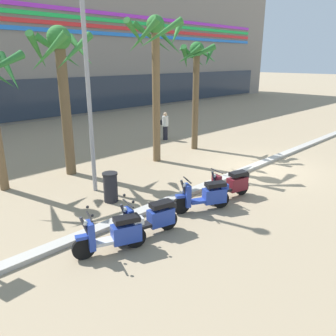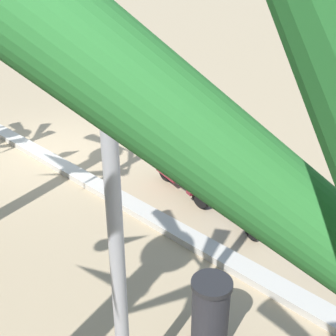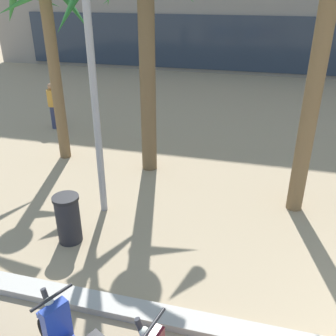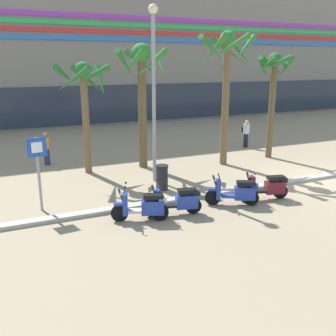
{
  "view_description": "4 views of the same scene",
  "coord_description": "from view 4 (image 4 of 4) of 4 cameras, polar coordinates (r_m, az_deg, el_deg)",
  "views": [
    {
      "loc": [
        -12.14,
        -6.63,
        4.29
      ],
      "look_at": [
        -5.1,
        0.39,
        1.08
      ],
      "focal_mm": 36.01,
      "sensor_mm": 36.0,
      "label": 1
    },
    {
      "loc": [
        -8.74,
        4.63,
        4.25
      ],
      "look_at": [
        -4.27,
        0.17,
        1.12
      ],
      "focal_mm": 46.04,
      "sensor_mm": 36.0,
      "label": 2
    },
    {
      "loc": [
        -3.2,
        -3.47,
        4.32
      ],
      "look_at": [
        -4.91,
        3.11,
        1.0
      ],
      "focal_mm": 39.82,
      "sensor_mm": 36.0,
      "label": 3
    },
    {
      "loc": [
        -11.89,
        -11.03,
        4.64
      ],
      "look_at": [
        -6.49,
        0.93,
        1.02
      ],
      "focal_mm": 41.04,
      "sensor_mm": 36.0,
      "label": 4
    }
  ],
  "objects": [
    {
      "name": "palm_tree_near_sign",
      "position": [
        19.55,
        15.45,
        12.65
      ],
      "size": [
        1.96,
        2.0,
        5.09
      ],
      "color": "brown",
      "rests_on": "ground"
    },
    {
      "name": "crossing_sign",
      "position": [
        12.74,
        -18.72,
        0.34
      ],
      "size": [
        0.6,
        0.14,
        2.4
      ],
      "color": "#939399",
      "rests_on": "ground"
    },
    {
      "name": "scooter_blue_mid_rear",
      "position": [
        13.04,
        10.13,
        -3.57
      ],
      "size": [
        1.66,
        0.95,
        1.04
      ],
      "color": "black",
      "rests_on": "ground"
    },
    {
      "name": "scooter_blue_mid_front",
      "position": [
        11.62,
        -3.55,
        -5.73
      ],
      "size": [
        1.67,
        0.83,
        1.17
      ],
      "color": "black",
      "rests_on": "ground"
    },
    {
      "name": "scooter_blue_tail_end",
      "position": [
        12.04,
        1.46,
        -4.94
      ],
      "size": [
        1.81,
        0.71,
        1.17
      ],
      "color": "black",
      "rests_on": "ground"
    },
    {
      "name": "ground_plane",
      "position": [
        16.87,
        21.93,
        -1.69
      ],
      "size": [
        200.0,
        200.0,
        0.0
      ],
      "primitive_type": "plane",
      "color": "#9E896B"
    },
    {
      "name": "litter_bin",
      "position": [
        14.39,
        -0.9,
        -1.36
      ],
      "size": [
        0.48,
        0.48,
        0.95
      ],
      "color": "#232328",
      "rests_on": "ground"
    },
    {
      "name": "palm_tree_mid_walkway",
      "position": [
        17.11,
        -3.9,
        13.14
      ],
      "size": [
        2.38,
        2.38,
        5.44
      ],
      "color": "brown",
      "rests_on": "ground"
    },
    {
      "name": "pedestrian_by_palm_tree",
      "position": [
        22.05,
        11.52,
        5.11
      ],
      "size": [
        0.34,
        0.46,
        1.54
      ],
      "color": "black",
      "rests_on": "ground"
    },
    {
      "name": "scooter_maroon_second_in_line",
      "position": [
        13.81,
        14.57,
        -2.76
      ],
      "size": [
        1.77,
        0.72,
        1.04
      ],
      "color": "black",
      "rests_on": "ground"
    },
    {
      "name": "palm_tree_far_corner",
      "position": [
        17.73,
        8.76,
        14.85
      ],
      "size": [
        2.55,
        2.6,
        5.98
      ],
      "color": "brown",
      "rests_on": "ground"
    },
    {
      "name": "curb_strip",
      "position": [
        17.02,
        21.35,
        -1.28
      ],
      "size": [
        60.0,
        0.36,
        0.12
      ],
      "primitive_type": "cube",
      "color": "#ADA89E",
      "rests_on": "ground"
    },
    {
      "name": "palm_tree_by_mall_entrance",
      "position": [
        16.48,
        -12.35,
        11.33
      ],
      "size": [
        2.33,
        2.43,
        4.68
      ],
      "color": "brown",
      "rests_on": "ground"
    },
    {
      "name": "pedestrian_window_shopping",
      "position": [
        18.68,
        -17.63,
        2.82
      ],
      "size": [
        0.34,
        0.34,
        1.52
      ],
      "color": "#2D3351",
      "rests_on": "ground"
    },
    {
      "name": "street_lamp",
      "position": [
        14.93,
        -2.14,
        13.25
      ],
      "size": [
        0.36,
        0.36,
        6.68
      ],
      "color": "#939399",
      "rests_on": "ground"
    },
    {
      "name": "mall_facade_backdrop",
      "position": [
        37.88,
        2.1,
        18.5
      ],
      "size": [
        48.6,
        11.23,
        13.37
      ],
      "color": "gray",
      "rests_on": "ground"
    }
  ]
}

